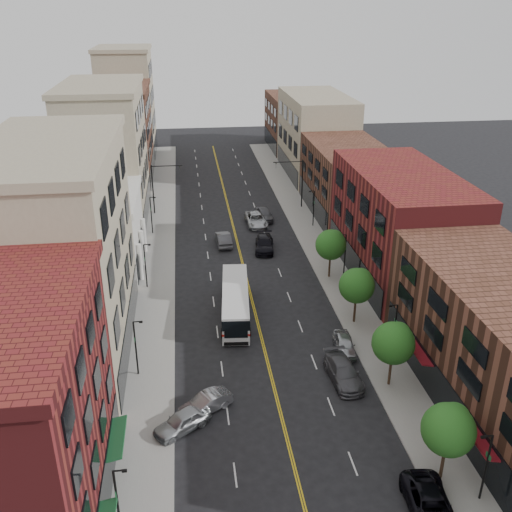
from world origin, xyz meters
name	(u,v)px	position (x,y,z in m)	size (l,w,h in m)	color
ground	(284,429)	(0.00, 0.00, 0.00)	(220.00, 220.00, 0.00)	black
sidewalk_left	(159,248)	(-10.00, 35.00, 0.07)	(4.00, 110.00, 0.15)	gray
sidewalk_right	(314,240)	(10.00, 35.00, 0.07)	(4.00, 110.00, 0.15)	gray
bldg_l_redbrick	(3,429)	(-17.00, -6.00, 7.00)	(10.00, 16.00, 14.00)	maroon
bldg_l_tanoffice	(61,257)	(-17.00, 13.00, 9.00)	(10.00, 22.00, 18.00)	gray
bldg_l_white	(95,233)	(-17.00, 31.00, 4.00)	(10.00, 14.00, 8.00)	silver
bldg_l_far_a	(107,155)	(-17.00, 48.00, 9.00)	(10.00, 20.00, 18.00)	gray
bldg_l_far_b	(120,135)	(-17.00, 68.00, 7.50)	(10.00, 20.00, 15.00)	#573223
bldg_l_far_c	(127,104)	(-17.00, 86.00, 10.00)	(10.00, 16.00, 20.00)	gray
bldg_r_mid	(400,225)	(17.00, 24.00, 6.00)	(10.00, 22.00, 12.00)	maroon
bldg_r_far_a	(347,180)	(17.00, 45.00, 5.00)	(10.00, 20.00, 10.00)	#573223
bldg_r_far_b	(316,135)	(17.00, 66.00, 7.00)	(10.00, 22.00, 14.00)	gray
bldg_r_far_c	(294,122)	(17.00, 86.00, 5.50)	(10.00, 18.00, 11.00)	#573223
tree_r_0	(449,428)	(9.39, -5.93, 4.13)	(3.40, 3.40, 5.59)	black
tree_r_1	(394,342)	(9.39, 4.07, 4.13)	(3.40, 3.40, 5.59)	black
tree_r_2	(357,284)	(9.39, 14.07, 4.13)	(3.40, 3.40, 5.59)	black
tree_r_3	(331,244)	(9.39, 24.07, 4.13)	(3.40, 3.40, 5.59)	black
lamp_l_0	(118,500)	(-10.95, -8.00, 2.97)	(0.81, 0.55, 5.05)	black
lamp_l_1	(136,345)	(-10.95, 8.00, 2.97)	(0.81, 0.55, 5.05)	black
lamp_l_2	(146,263)	(-10.95, 24.00, 2.97)	(0.81, 0.55, 5.05)	black
lamp_l_3	(151,213)	(-10.95, 40.00, 2.97)	(0.81, 0.55, 5.05)	black
lamp_r_0	(486,464)	(10.95, -8.00, 2.97)	(0.81, 0.55, 5.05)	black
lamp_r_1	(394,327)	(10.95, 8.00, 2.97)	(0.81, 0.55, 5.05)	black
lamp_r_2	(345,253)	(10.95, 24.00, 2.97)	(0.81, 0.55, 5.05)	black
lamp_r_3	(313,206)	(10.95, 40.00, 2.97)	(0.81, 0.55, 5.05)	black
signal_mast_left	(158,183)	(-10.27, 48.00, 4.65)	(4.49, 0.18, 7.20)	black
signal_mast_right	(298,178)	(10.27, 48.00, 4.65)	(4.49, 0.18, 7.20)	black
city_bus	(235,300)	(-2.00, 16.80, 1.73)	(3.51, 11.73, 2.97)	silver
car_angle_a	(182,422)	(-7.40, 0.82, 0.75)	(1.77, 4.40, 1.50)	#999CA0
car_angle_b	(206,403)	(-5.60, 2.71, 0.70)	(1.48, 4.25, 1.40)	gray
car_parked_near	(431,506)	(7.40, -8.77, 0.78)	(2.58, 5.59, 1.55)	black
car_parked_mid	(344,372)	(5.80, 5.13, 0.80)	(2.23, 5.48, 1.59)	#4A494E
car_parked_far	(344,344)	(7.03, 9.31, 0.72)	(1.69, 4.21, 1.43)	#A4A8AC
car_lane_behind	(224,239)	(-1.80, 35.02, 0.81)	(1.72, 4.93, 1.62)	#434347
car_lane_a	(264,244)	(3.15, 32.71, 0.81)	(2.27, 5.59, 1.62)	black
car_lane_b	(256,220)	(3.23, 41.54, 0.82)	(2.71, 5.88, 1.63)	#AFB2B7
car_lane_c	(264,214)	(4.65, 43.51, 0.82)	(1.93, 4.81, 1.64)	#48484C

